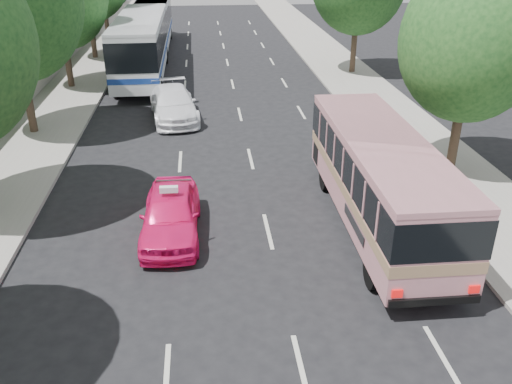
{
  "coord_description": "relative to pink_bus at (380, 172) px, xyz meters",
  "views": [
    {
      "loc": [
        -0.87,
        -10.69,
        8.6
      ],
      "look_at": [
        0.58,
        3.58,
        1.6
      ],
      "focal_mm": 38.0,
      "sensor_mm": 36.0,
      "label": 1
    }
  ],
  "objects": [
    {
      "name": "sidewalk_right",
      "position": [
        4.05,
        16.0,
        -1.81
      ],
      "size": [
        4.0,
        90.0,
        0.12
      ],
      "primitive_type": "cube",
      "color": "#9E998E",
      "rests_on": "ground"
    },
    {
      "name": "low_wall",
      "position": [
        -14.75,
        16.0,
        -0.97
      ],
      "size": [
        0.3,
        90.0,
        1.5
      ],
      "primitive_type": "cube",
      "color": "#9E998E",
      "rests_on": "sidewalk_left"
    },
    {
      "name": "tour_coach_rear",
      "position": [
        -8.95,
        29.8,
        0.23
      ],
      "size": [
        2.59,
        11.71,
        3.5
      ],
      "rotation": [
        0.0,
        0.0,
        0.01
      ],
      "color": "white",
      "rests_on": "ground"
    },
    {
      "name": "sidewalk_left",
      "position": [
        -12.95,
        16.0,
        -1.8
      ],
      "size": [
        4.0,
        90.0,
        0.15
      ],
      "primitive_type": "cube",
      "color": "#9E998E",
      "rests_on": "ground"
    },
    {
      "name": "ground",
      "position": [
        -4.45,
        -4.0,
        -1.87
      ],
      "size": [
        120.0,
        120.0,
        0.0
      ],
      "primitive_type": "plane",
      "color": "black",
      "rests_on": "ground"
    },
    {
      "name": "pink_bus",
      "position": [
        0.0,
        0.0,
        0.0
      ],
      "size": [
        2.48,
        9.45,
        3.01
      ],
      "rotation": [
        0.0,
        0.0,
        -0.01
      ],
      "color": "#CA828C",
      "rests_on": "ground"
    },
    {
      "name": "white_pickup",
      "position": [
        -6.77,
        11.66,
        -1.11
      ],
      "size": [
        2.81,
        5.46,
        1.52
      ],
      "primitive_type": "imported",
      "rotation": [
        0.0,
        0.0,
        0.14
      ],
      "color": "white",
      "rests_on": "ground"
    },
    {
      "name": "tour_coach_front",
      "position": [
        -8.95,
        20.11,
        0.39
      ],
      "size": [
        2.82,
        12.6,
        3.76
      ],
      "rotation": [
        0.0,
        0.0,
        0.01
      ],
      "color": "white",
      "rests_on": "ground"
    },
    {
      "name": "tree_right_near",
      "position": [
        4.33,
        3.94,
        3.33
      ],
      "size": [
        5.1,
        5.1,
        7.95
      ],
      "color": "#38281E",
      "rests_on": "ground"
    },
    {
      "name": "taxi_roof_sign",
      "position": [
        -6.45,
        0.1,
        -0.3
      ],
      "size": [
        0.55,
        0.19,
        0.18
      ],
      "primitive_type": "cube",
      "rotation": [
        0.0,
        0.0,
        -0.02
      ],
      "color": "silver",
      "rests_on": "pink_taxi"
    },
    {
      "name": "pink_taxi",
      "position": [
        -6.45,
        0.1,
        -1.13
      ],
      "size": [
        1.83,
        4.37,
        1.48
      ],
      "primitive_type": "imported",
      "rotation": [
        0.0,
        0.0,
        -0.02
      ],
      "color": "#F81569",
      "rests_on": "ground"
    }
  ]
}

